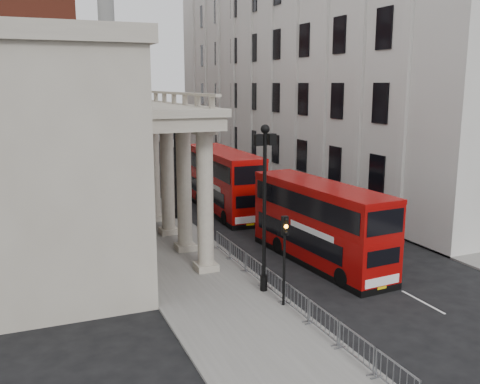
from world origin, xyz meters
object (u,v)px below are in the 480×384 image
(monument_column, at_px, (108,55))
(bus_far, at_px, (223,180))
(traffic_light, at_px, (285,244))
(bus_near, at_px, (320,222))
(pedestrian_a, at_px, (151,234))
(pedestrian_b, at_px, (130,211))
(pedestrian_c, at_px, (137,211))
(lamp_post_south, at_px, (264,197))
(lamp_post_mid, at_px, (175,157))
(lamp_post_north, at_px, (133,137))

(monument_column, distance_m, bus_far, 72.22)
(traffic_light, bearing_deg, bus_near, 45.93)
(traffic_light, distance_m, bus_near, 7.01)
(pedestrian_a, relative_size, pedestrian_b, 0.98)
(pedestrian_a, bearing_deg, pedestrian_c, 63.78)
(bus_far, bearing_deg, lamp_post_south, -102.71)
(monument_column, distance_m, pedestrian_b, 73.98)
(monument_column, xyz_separation_m, bus_far, (-2.33, -70.94, -13.34))
(pedestrian_a, distance_m, pedestrian_b, 6.86)
(bus_near, distance_m, pedestrian_a, 10.78)
(pedestrian_b, bearing_deg, bus_far, -167.35)
(lamp_post_south, height_order, pedestrian_b, lamp_post_south)
(lamp_post_mid, xyz_separation_m, traffic_light, (0.10, -18.02, -1.80))
(lamp_post_north, xyz_separation_m, pedestrian_c, (-3.17, -16.48, -3.87))
(lamp_post_mid, relative_size, bus_near, 0.75)
(pedestrian_b, bearing_deg, traffic_light, 108.20)
(lamp_post_north, height_order, bus_near, lamp_post_north)
(lamp_post_south, bearing_deg, pedestrian_a, 110.75)
(traffic_light, xyz_separation_m, bus_near, (4.85, 5.01, -0.64))
(lamp_post_mid, distance_m, pedestrian_b, 5.33)
(lamp_post_north, height_order, bus_far, lamp_post_north)
(monument_column, height_order, pedestrian_a, monument_column)
(pedestrian_a, xyz_separation_m, pedestrian_b, (0.02, 6.86, 0.02))
(lamp_post_north, relative_size, traffic_light, 1.93)
(lamp_post_mid, xyz_separation_m, pedestrian_a, (-3.57, -6.59, -3.98))
(traffic_light, xyz_separation_m, pedestrian_c, (-3.27, 17.54, -2.06))
(lamp_post_mid, height_order, bus_near, lamp_post_mid)
(traffic_light, bearing_deg, bus_far, 77.66)
(pedestrian_b, bearing_deg, bus_near, 129.55)
(bus_near, height_order, pedestrian_a, bus_near)
(monument_column, relative_size, lamp_post_south, 6.51)
(traffic_light, height_order, pedestrian_b, traffic_light)
(lamp_post_mid, distance_m, bus_far, 4.96)
(traffic_light, distance_m, pedestrian_c, 17.96)
(pedestrian_a, bearing_deg, pedestrian_b, 67.34)
(lamp_post_north, distance_m, bus_near, 29.53)
(bus_near, bearing_deg, traffic_light, -138.60)
(bus_near, height_order, bus_far, bus_far)
(bus_near, relative_size, pedestrian_a, 6.87)
(lamp_post_mid, bearing_deg, bus_near, -69.15)
(traffic_light, relative_size, pedestrian_c, 2.32)
(traffic_light, relative_size, pedestrian_b, 2.60)
(pedestrian_a, height_order, pedestrian_c, pedestrian_c)
(pedestrian_a, bearing_deg, bus_far, 21.79)
(pedestrian_a, bearing_deg, traffic_light, -94.71)
(bus_near, xyz_separation_m, pedestrian_c, (-8.12, 12.52, -1.42))
(lamp_post_mid, relative_size, traffic_light, 1.93)
(monument_column, height_order, bus_far, monument_column)
(monument_column, distance_m, pedestrian_c, 74.65)
(pedestrian_b, bearing_deg, pedestrian_c, 123.47)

